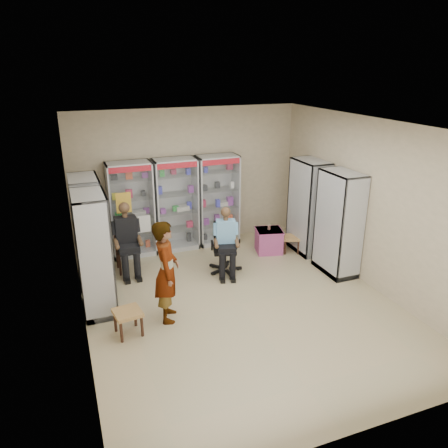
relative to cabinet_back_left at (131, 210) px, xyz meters
name	(u,v)px	position (x,y,z in m)	size (l,w,h in m)	color
floor	(240,304)	(1.30, -2.73, -1.00)	(6.00, 6.00, 0.00)	tan
room_shell	(241,193)	(1.30, -2.73, 0.97)	(5.02, 6.02, 3.01)	#C2B090
cabinet_back_left	(131,210)	(0.00, 0.00, 0.00)	(0.90, 0.50, 2.00)	#A6A7AD
cabinet_back_mid	(176,205)	(0.95, 0.00, 0.00)	(0.90, 0.50, 2.00)	#B6B9BE
cabinet_back_right	(218,200)	(1.90, 0.00, 0.00)	(0.90, 0.50, 2.00)	#B6B7BD
cabinet_right_far	(308,207)	(3.53, -1.13, 0.00)	(0.50, 0.90, 2.00)	#A6A8AD
cabinet_right_near	(339,224)	(3.53, -2.23, 0.00)	(0.50, 0.90, 2.00)	#A8ABB0
cabinet_left_far	(89,231)	(-0.93, -0.93, 0.00)	(0.50, 0.90, 2.00)	silver
cabinet_left_near	(95,254)	(-0.93, -2.03, 0.00)	(0.50, 0.90, 2.00)	#9DA0A4
wooden_chair	(127,248)	(-0.25, -0.73, -0.53)	(0.42, 0.42, 0.94)	black
seated_customer	(127,240)	(-0.25, -0.78, -0.33)	(0.44, 0.60, 1.34)	black
office_chair	(225,248)	(1.52, -1.43, -0.51)	(0.54, 0.54, 0.99)	black
seated_shopkeeper	(226,242)	(1.52, -1.48, -0.37)	(0.41, 0.57, 1.25)	#6283C1
pink_trunk	(269,241)	(2.74, -0.91, -0.75)	(0.53, 0.51, 0.51)	#BB4B9D
tea_glass	(269,227)	(2.75, -0.88, -0.45)	(0.07, 0.07, 0.09)	#562707
woven_stool_a	(291,244)	(3.19, -1.08, -0.82)	(0.35, 0.35, 0.35)	olive
woven_stool_b	(128,322)	(-0.60, -2.92, -0.80)	(0.39, 0.39, 0.39)	olive
standing_man	(167,271)	(0.07, -2.70, -0.17)	(0.60, 0.40, 1.65)	gray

